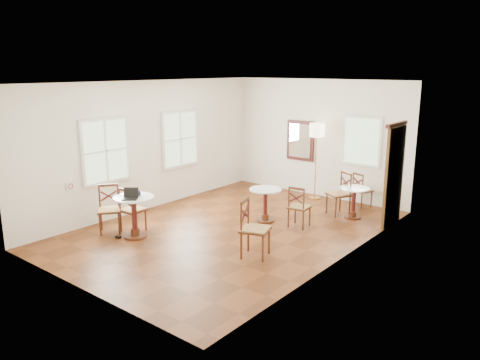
% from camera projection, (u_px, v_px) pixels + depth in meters
% --- Properties ---
extents(ground, '(7.00, 7.00, 0.00)m').
position_uv_depth(ground, '(231.00, 229.00, 9.80)').
color(ground, '#632D10').
rests_on(ground, ground).
extents(room_shell, '(5.02, 7.02, 3.01)m').
position_uv_depth(room_shell, '(237.00, 137.00, 9.60)').
color(room_shell, white).
rests_on(room_shell, ground).
extents(cafe_table_near, '(0.79, 0.79, 0.83)m').
position_uv_depth(cafe_table_near, '(134.00, 212.00, 9.23)').
color(cafe_table_near, '#4C2413').
rests_on(cafe_table_near, ground).
extents(cafe_table_mid, '(0.70, 0.70, 0.74)m').
position_uv_depth(cafe_table_mid, '(265.00, 201.00, 10.20)').
color(cafe_table_mid, '#4C2413').
rests_on(cafe_table_mid, ground).
extents(cafe_table_back, '(0.66, 0.66, 0.69)m').
position_uv_depth(cafe_table_back, '(354.00, 199.00, 10.45)').
color(cafe_table_back, '#4C2413').
rests_on(cafe_table_back, ground).
extents(chair_near_a, '(0.46, 0.46, 0.93)m').
position_uv_depth(chair_near_a, '(132.00, 210.00, 9.58)').
color(chair_near_a, '#4C2413').
rests_on(chair_near_a, ground).
extents(chair_near_b, '(0.63, 0.63, 0.97)m').
position_uv_depth(chair_near_b, '(109.00, 209.00, 9.54)').
color(chair_near_b, '#4C2413').
rests_on(chair_near_b, ground).
extents(chair_mid_a, '(0.46, 0.46, 0.89)m').
position_uv_depth(chair_mid_a, '(299.00, 207.00, 9.84)').
color(chair_mid_a, '#4C2413').
rests_on(chair_mid_a, ground).
extents(chair_mid_b, '(0.61, 0.61, 1.04)m').
position_uv_depth(chair_mid_b, '(254.00, 229.00, 8.30)').
color(chair_mid_b, '#4C2413').
rests_on(chair_mid_b, ground).
extents(chair_back_a, '(0.50, 0.50, 0.84)m').
position_uv_depth(chair_back_a, '(362.00, 190.00, 11.28)').
color(chair_back_a, '#4C2413').
rests_on(chair_back_a, ground).
extents(chair_back_b, '(0.61, 0.61, 0.98)m').
position_uv_depth(chair_back_b, '(340.00, 194.00, 10.69)').
color(chair_back_b, '#4C2413').
rests_on(chair_back_b, ground).
extents(floor_lamp, '(0.38, 0.38, 1.93)m').
position_uv_depth(floor_lamp, '(317.00, 135.00, 11.70)').
color(floor_lamp, '#BF8C3F').
rests_on(floor_lamp, ground).
extents(laptop, '(0.37, 0.36, 0.20)m').
position_uv_depth(laptop, '(130.00, 196.00, 9.00)').
color(laptop, black).
rests_on(laptop, cafe_table_near).
extents(mouse, '(0.13, 0.11, 0.04)m').
position_uv_depth(mouse, '(125.00, 196.00, 9.10)').
color(mouse, black).
rests_on(mouse, cafe_table_near).
extents(navy_mug, '(0.13, 0.08, 0.10)m').
position_uv_depth(navy_mug, '(138.00, 193.00, 9.20)').
color(navy_mug, '#101035').
rests_on(navy_mug, cafe_table_near).
extents(water_glass, '(0.05, 0.05, 0.09)m').
position_uv_depth(water_glass, '(129.00, 195.00, 9.11)').
color(water_glass, white).
rests_on(water_glass, cafe_table_near).
extents(power_adapter, '(0.11, 0.07, 0.05)m').
position_uv_depth(power_adapter, '(118.00, 237.00, 9.29)').
color(power_adapter, black).
rests_on(power_adapter, ground).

